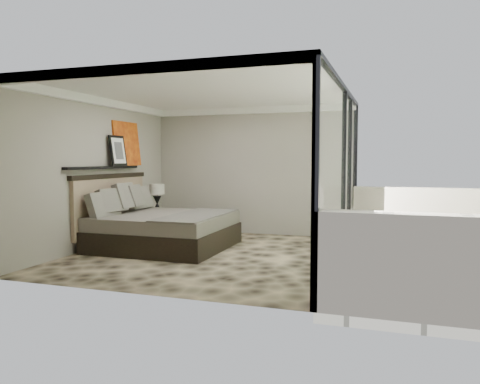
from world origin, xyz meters
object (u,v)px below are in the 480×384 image
(ottoman, at_px, (458,244))
(bed, at_px, (160,227))
(nightstand, at_px, (158,223))
(table_lamp, at_px, (157,194))
(lounger, at_px, (396,251))

(ottoman, bearing_deg, bed, -173.84)
(nightstand, bearing_deg, ottoman, -26.53)
(table_lamp, relative_size, ottoman, 1.10)
(nightstand, distance_m, table_lamp, 0.66)
(bed, xyz_separation_m, lounger, (4.22, -0.07, -0.18))
(table_lamp, xyz_separation_m, ottoman, (5.97, -0.77, -0.63))
(bed, height_order, ottoman, bed)
(lounger, bearing_deg, table_lamp, 167.55)
(table_lamp, bearing_deg, nightstand, 110.88)
(bed, relative_size, nightstand, 4.80)
(ottoman, distance_m, lounger, 1.16)
(table_lamp, height_order, lounger, table_lamp)
(bed, xyz_separation_m, ottoman, (5.19, 0.56, -0.11))
(nightstand, distance_m, ottoman, 6.05)
(lounger, bearing_deg, nightstand, 167.03)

